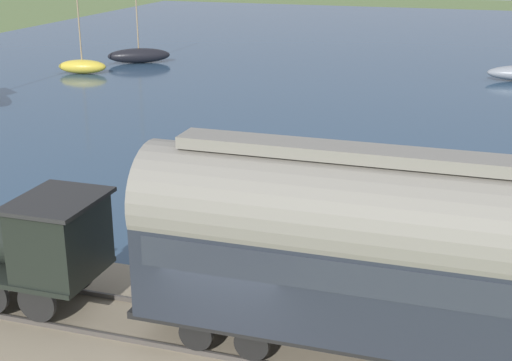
{
  "coord_description": "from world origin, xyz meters",
  "views": [
    {
      "loc": [
        -11.75,
        -4.62,
        8.91
      ],
      "look_at": [
        6.56,
        1.24,
        2.28
      ],
      "focal_mm": 50.0,
      "sensor_mm": 36.0,
      "label": 1
    }
  ],
  "objects": [
    {
      "name": "passenger_coach",
      "position": [
        1.34,
        -2.85,
        2.98
      ],
      "size": [
        2.44,
        10.01,
        4.58
      ],
      "color": "black",
      "rests_on": "rail_embankment"
    },
    {
      "name": "rowboat_off_pier",
      "position": [
        9.68,
        -2.67,
        0.24
      ],
      "size": [
        1.07,
        2.37,
        0.47
      ],
      "rotation": [
        0.0,
        0.0,
        0.11
      ],
      "color": "beige",
      "rests_on": "harbor_water"
    },
    {
      "name": "sailboat_black",
      "position": [
        35.56,
        19.54,
        0.57
      ],
      "size": [
        3.39,
        4.62,
        6.5
      ],
      "rotation": [
        0.0,
        0.0,
        0.51
      ],
      "color": "black",
      "rests_on": "harbor_water"
    },
    {
      "name": "steam_locomotive",
      "position": [
        1.34,
        5.35,
        2.01
      ],
      "size": [
        2.26,
        5.16,
        3.1
      ],
      "color": "black",
      "rests_on": "rail_embankment"
    },
    {
      "name": "harbor_water",
      "position": [
        44.34,
        0.0,
        0.0
      ],
      "size": [
        80.0,
        80.0,
        0.01
      ],
      "color": "#2D4760",
      "rests_on": "ground"
    },
    {
      "name": "sailboat_yellow",
      "position": [
        30.53,
        21.27,
        0.51
      ],
      "size": [
        1.95,
        3.46,
        5.58
      ],
      "rotation": [
        0.0,
        0.0,
        0.22
      ],
      "color": "gold",
      "rests_on": "harbor_water"
    },
    {
      "name": "rail_embankment",
      "position": [
        1.34,
        0.0,
        0.18
      ],
      "size": [
        5.4,
        56.0,
        0.48
      ],
      "color": "gray",
      "rests_on": "ground"
    }
  ]
}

